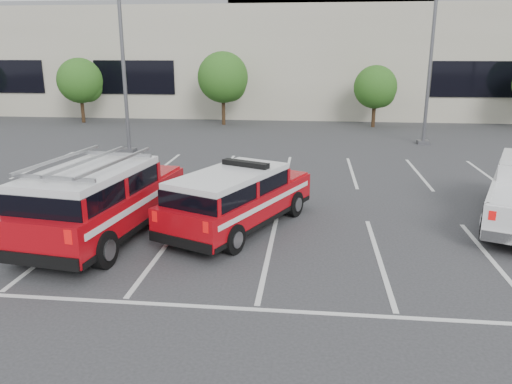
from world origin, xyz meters
TOP-DOWN VIEW (x-y plane):
  - ground at (0.00, 0.00)m, footprint 120.00×120.00m
  - stall_markings at (0.00, 4.50)m, footprint 23.00×15.00m
  - convention_building at (0.18, 31.86)m, footprint 60.00×16.99m
  - tree_left at (-14.91, 22.05)m, footprint 3.07×3.07m
  - tree_mid_left at (-4.91, 22.05)m, footprint 3.37×3.37m
  - tree_mid_right at (5.09, 22.05)m, footprint 2.77×2.77m
  - light_pole_left at (-8.00, 12.00)m, footprint 0.90×0.60m
  - light_pole_mid at (7.00, 16.00)m, footprint 0.90×0.60m
  - fire_chief_suv at (-1.04, 1.71)m, footprint 3.95×5.64m
  - ladder_suv at (-4.54, 0.57)m, footprint 3.02×6.01m

SIDE VIEW (x-z plane):
  - ground at x=0.00m, z-range 0.00..0.00m
  - stall_markings at x=0.00m, z-range 0.00..0.01m
  - fire_chief_suv at x=-1.04m, z-range -0.17..1.70m
  - ladder_suv at x=-4.54m, z-range -0.23..2.04m
  - tree_mid_right at x=5.09m, z-range 0.51..4.50m
  - tree_left at x=-14.91m, z-range 0.56..4.98m
  - tree_mid_left at x=-4.91m, z-range 0.62..5.46m
  - convention_building at x=0.18m, z-range -1.88..11.32m
  - light_pole_left at x=-8.00m, z-range 0.07..10.31m
  - light_pole_mid at x=7.00m, z-range 0.07..10.31m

